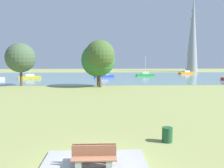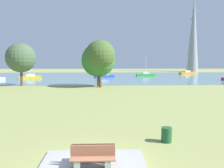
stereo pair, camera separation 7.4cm
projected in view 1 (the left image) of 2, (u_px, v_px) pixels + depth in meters
name	position (u px, v px, depth m)	size (l,w,h in m)	color
ground_plane	(101.00, 92.00, 31.26)	(160.00, 160.00, 0.00)	#8C9351
concrete_pad	(94.00, 166.00, 9.39)	(4.40, 3.20, 0.10)	#979797
bench_facing_water	(94.00, 154.00, 9.62)	(1.80, 0.48, 0.89)	#9CA289
bench_facing_inland	(94.00, 160.00, 9.08)	(1.80, 0.48, 0.89)	#9CA289
litter_bin	(167.00, 135.00, 12.30)	(0.56, 0.56, 0.80)	#1E512D
water_surface	(102.00, 77.00, 59.08)	(140.00, 40.00, 0.02)	slate
sailboat_blue	(104.00, 76.00, 56.77)	(5.02, 2.66, 5.61)	blue
sailboat_orange	(186.00, 73.00, 70.06)	(5.03, 2.85, 5.34)	orange
sailboat_yellow	(30.00, 77.00, 52.68)	(5.01, 2.49, 6.66)	yellow
sailboat_green	(145.00, 75.00, 61.09)	(4.87, 1.73, 5.33)	green
tree_east_near	(20.00, 58.00, 38.49)	(4.95, 4.95, 7.21)	brown
tree_east_far	(98.00, 60.00, 37.44)	(5.52, 5.52, 7.11)	brown
tree_west_far	(100.00, 55.00, 36.26)	(4.72, 4.72, 7.53)	brown
electricity_pylon	(193.00, 34.00, 84.62)	(6.40, 4.40, 27.67)	gray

